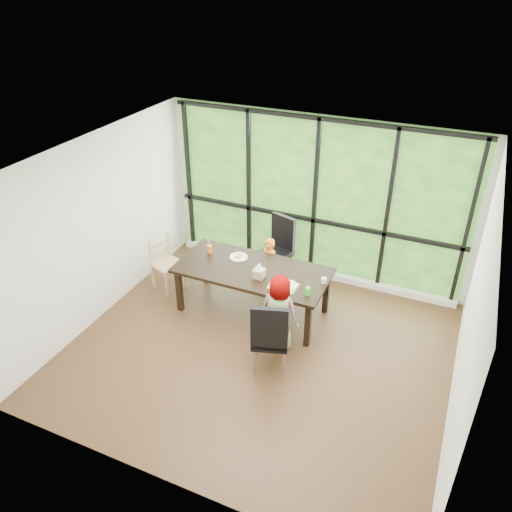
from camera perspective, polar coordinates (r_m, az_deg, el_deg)
name	(u,v)px	position (r m, az deg, el deg)	size (l,w,h in m)	color
ground	(259,350)	(7.14, 0.35, -10.48)	(5.00, 5.00, 0.00)	black
back_wall	(316,199)	(8.21, 6.72, 6.39)	(5.00, 5.00, 0.00)	silver
foliage_backdrop	(315,199)	(8.19, 6.67, 6.33)	(4.80, 0.02, 2.65)	#195417
window_mullions	(315,200)	(8.16, 6.59, 6.23)	(4.80, 0.06, 2.65)	black
window_sill	(309,271)	(8.74, 6.00, -1.65)	(4.80, 0.12, 0.10)	silver
dining_table	(253,290)	(7.63, -0.38, -3.85)	(2.24, 1.05, 0.75)	black
chair_window_leather	(276,249)	(8.34, 2.21, 0.76)	(0.46, 0.46, 1.08)	black
chair_interior_leather	(270,334)	(6.56, 1.62, -8.70)	(0.46, 0.46, 1.08)	black
chair_end_beech	(168,264)	(8.23, -9.89, -0.91)	(0.42, 0.40, 0.90)	tan
child_toddler	(269,265)	(8.06, 1.45, -1.02)	(0.34, 0.22, 0.92)	orange
child_older	(279,313)	(6.87, 2.65, -6.36)	(0.55, 0.36, 1.13)	slate
placemat	(283,286)	(7.06, 3.07, -3.37)	(0.39, 0.29, 0.01)	tan
plate_far	(239,257)	(7.70, -1.96, -0.12)	(0.28, 0.28, 0.02)	white
plate_near	(288,285)	(7.06, 3.58, -3.30)	(0.27, 0.27, 0.02)	white
orange_cup	(210,249)	(7.83, -5.23, 0.78)	(0.08, 0.08, 0.13)	orange
green_cup	(308,291)	(6.88, 5.81, -3.95)	(0.07, 0.07, 0.11)	green
white_mug	(324,280)	(7.16, 7.61, -2.73)	(0.08, 0.08, 0.08)	white
tissue_box	(259,273)	(7.20, 0.35, -1.95)	(0.15, 0.15, 0.13)	tan
crepe_rolls_far	(239,256)	(7.69, -1.97, 0.05)	(0.10, 0.12, 0.04)	tan
crepe_rolls_near	(288,284)	(7.05, 3.58, -3.12)	(0.05, 0.12, 0.04)	tan
straw_white	(209,243)	(7.78, -5.26, 1.44)	(0.01, 0.01, 0.20)	white
straw_pink	(308,285)	(6.83, 5.85, -3.28)	(0.01, 0.01, 0.20)	pink
tissue	(259,266)	(7.14, 0.36, -1.14)	(0.12, 0.12, 0.11)	white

